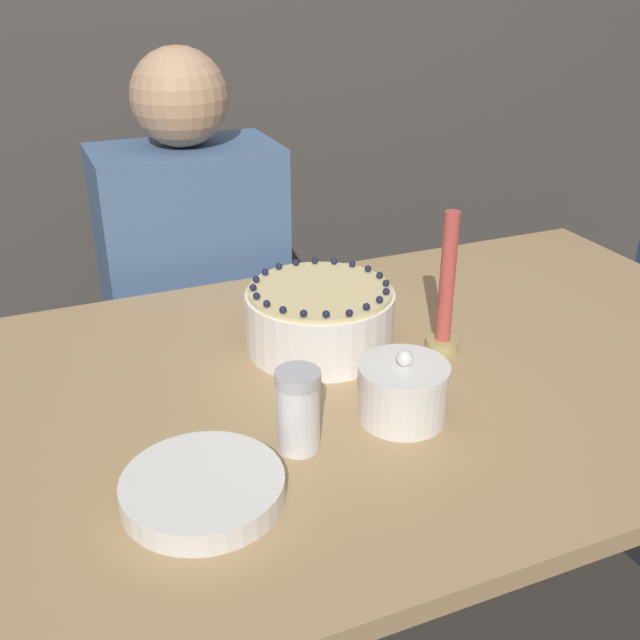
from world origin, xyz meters
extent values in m
cube|color=tan|center=(0.00, 0.00, 0.74)|extent=(1.55, 0.91, 0.03)
cylinder|color=tan|center=(0.71, 0.39, 0.36)|extent=(0.07, 0.07, 0.72)
cylinder|color=white|center=(-0.02, 0.12, 0.80)|extent=(0.25, 0.25, 0.10)
cylinder|color=beige|center=(-0.02, 0.12, 0.86)|extent=(0.24, 0.24, 0.01)
sphere|color=#191E3D|center=(0.09, 0.12, 0.87)|extent=(0.01, 0.01, 0.01)
sphere|color=#191E3D|center=(0.08, 0.15, 0.87)|extent=(0.01, 0.01, 0.01)
sphere|color=#191E3D|center=(0.07, 0.18, 0.87)|extent=(0.01, 0.01, 0.01)
sphere|color=#191E3D|center=(0.04, 0.21, 0.87)|extent=(0.01, 0.01, 0.01)
sphere|color=#191E3D|center=(0.01, 0.22, 0.87)|extent=(0.01, 0.01, 0.01)
sphere|color=#191E3D|center=(-0.02, 0.23, 0.87)|extent=(0.01, 0.01, 0.01)
sphere|color=#191E3D|center=(-0.06, 0.22, 0.87)|extent=(0.01, 0.01, 0.01)
sphere|color=#191E3D|center=(-0.09, 0.21, 0.87)|extent=(0.01, 0.01, 0.01)
sphere|color=#191E3D|center=(-0.12, 0.18, 0.87)|extent=(0.01, 0.01, 0.01)
sphere|color=#191E3D|center=(-0.13, 0.15, 0.87)|extent=(0.01, 0.01, 0.01)
sphere|color=#191E3D|center=(-0.14, 0.12, 0.87)|extent=(0.01, 0.01, 0.01)
sphere|color=#191E3D|center=(-0.13, 0.08, 0.87)|extent=(0.01, 0.01, 0.01)
sphere|color=#191E3D|center=(-0.12, 0.05, 0.87)|extent=(0.01, 0.01, 0.01)
sphere|color=#191E3D|center=(-0.09, 0.03, 0.87)|extent=(0.01, 0.01, 0.01)
sphere|color=#191E3D|center=(-0.06, 0.01, 0.87)|extent=(0.01, 0.01, 0.01)
sphere|color=#191E3D|center=(-0.02, 0.00, 0.87)|extent=(0.01, 0.01, 0.01)
sphere|color=#191E3D|center=(0.01, 0.01, 0.87)|extent=(0.01, 0.01, 0.01)
sphere|color=#191E3D|center=(0.04, 0.03, 0.87)|extent=(0.01, 0.01, 0.01)
sphere|color=#191E3D|center=(0.07, 0.05, 0.87)|extent=(0.01, 0.01, 0.01)
sphere|color=#191E3D|center=(0.08, 0.08, 0.87)|extent=(0.01, 0.01, 0.01)
cylinder|color=white|center=(0.00, -0.13, 0.79)|extent=(0.13, 0.13, 0.08)
cylinder|color=white|center=(0.00, -0.13, 0.83)|extent=(0.13, 0.13, 0.01)
sphere|color=white|center=(0.00, -0.13, 0.85)|extent=(0.02, 0.02, 0.02)
cylinder|color=white|center=(-0.17, -0.14, 0.80)|extent=(0.06, 0.06, 0.10)
cylinder|color=silver|center=(-0.17, -0.14, 0.86)|extent=(0.06, 0.06, 0.02)
cylinder|color=white|center=(-0.32, -0.20, 0.76)|extent=(0.20, 0.20, 0.01)
cylinder|color=white|center=(-0.32, -0.20, 0.77)|extent=(0.20, 0.20, 0.01)
cylinder|color=white|center=(-0.32, -0.20, 0.77)|extent=(0.20, 0.20, 0.01)
cylinder|color=white|center=(-0.32, -0.20, 0.78)|extent=(0.20, 0.20, 0.01)
cylinder|color=tan|center=(0.17, 0.03, 0.76)|extent=(0.06, 0.06, 0.02)
cylinder|color=#CC4C47|center=(0.17, 0.03, 0.89)|extent=(0.03, 0.03, 0.23)
cube|color=#473D33|center=(-0.12, 0.65, 0.23)|extent=(0.34, 0.34, 0.45)
cube|color=#4C6B99|center=(-0.12, 0.65, 0.72)|extent=(0.40, 0.24, 0.54)
sphere|color=tan|center=(-0.12, 0.65, 1.10)|extent=(0.21, 0.21, 0.21)
camera|label=1|loc=(-0.47, -0.94, 1.37)|focal=42.00mm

